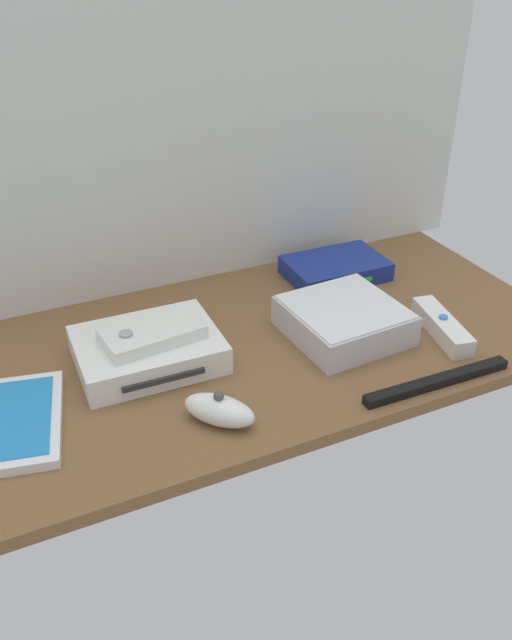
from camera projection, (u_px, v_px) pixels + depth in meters
ground_plane at (256, 347)px, 105.14cm from camera, size 100.00×48.00×2.00cm
back_wall at (192, 101)px, 106.93cm from camera, size 110.00×1.20×64.00cm
game_console at (148, 350)px, 98.70cm from camera, size 21.35×16.86×4.40cm
mini_computer at (344, 320)px, 105.13cm from camera, size 17.97×17.97×5.30cm
game_case at (8, 423)px, 86.67cm from camera, size 17.20×21.38×1.56cm
network_router at (335, 268)px, 122.65cm from camera, size 18.22×12.63×3.40cm
remote_wand at (442, 326)px, 105.69cm from camera, size 6.35×15.21×3.40cm
remote_nunchuk at (219, 410)px, 86.88cm from camera, size 9.98×10.36×5.10cm
remote_classic_pad at (152, 333)px, 96.70cm from camera, size 15.20×9.55×2.40cm
sensor_bar at (437, 381)px, 94.48cm from camera, size 24.03×2.31×1.40cm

